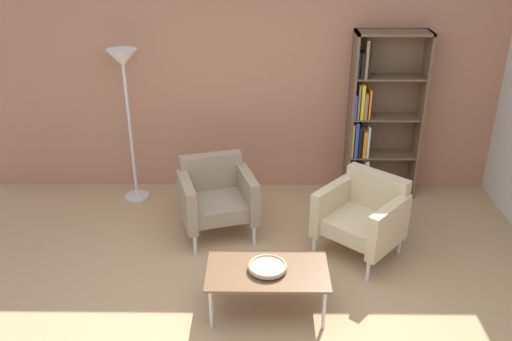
{
  "coord_description": "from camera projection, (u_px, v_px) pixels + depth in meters",
  "views": [
    {
      "loc": [
        0.12,
        -3.56,
        3.08
      ],
      "look_at": [
        0.07,
        0.84,
        0.95
      ],
      "focal_mm": 38.5,
      "sensor_mm": 36.0,
      "label": 1
    }
  ],
  "objects": [
    {
      "name": "brick_back_panel",
      "position": [
        252.0,
        67.0,
        6.13
      ],
      "size": [
        6.4,
        0.12,
        2.9
      ],
      "primitive_type": "cube",
      "color": "#A87056",
      "rests_on": "ground_plane"
    },
    {
      "name": "bookshelf_tall",
      "position": [
        376.0,
        120.0,
        6.16
      ],
      "size": [
        0.8,
        0.3,
        1.9
      ],
      "color": "brown",
      "rests_on": "ground_plane"
    },
    {
      "name": "armchair_spare_guest",
      "position": [
        216.0,
        196.0,
        5.59
      ],
      "size": [
        0.87,
        0.83,
        0.78
      ],
      "rotation": [
        0.0,
        0.0,
        0.29
      ],
      "color": "gray",
      "rests_on": "ground_plane"
    },
    {
      "name": "armchair_near_window",
      "position": [
        363.0,
        215.0,
        5.25
      ],
      "size": [
        0.95,
        0.94,
        0.78
      ],
      "rotation": [
        0.0,
        0.0,
        -0.72
      ],
      "color": "#C6B289",
      "rests_on": "ground_plane"
    },
    {
      "name": "coffee_table_low",
      "position": [
        267.0,
        273.0,
        4.49
      ],
      "size": [
        1.0,
        0.56,
        0.4
      ],
      "color": "brown",
      "rests_on": "ground_plane"
    },
    {
      "name": "ground_plane",
      "position": [
        247.0,
        317.0,
        4.55
      ],
      "size": [
        8.32,
        8.32,
        0.0
      ],
      "primitive_type": "plane",
      "color": "tan"
    },
    {
      "name": "floor_lamp_torchiere",
      "position": [
        124.0,
        77.0,
        5.8
      ],
      "size": [
        0.32,
        0.32,
        1.74
      ],
      "color": "silver",
      "rests_on": "ground_plane"
    },
    {
      "name": "decorative_bowl",
      "position": [
        268.0,
        266.0,
        4.46
      ],
      "size": [
        0.32,
        0.32,
        0.05
      ],
      "color": "tan",
      "rests_on": "coffee_table_low"
    }
  ]
}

